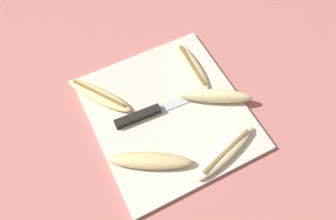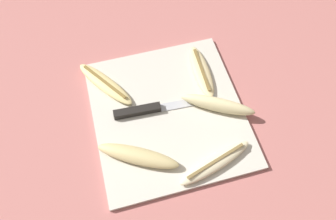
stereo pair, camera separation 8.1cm
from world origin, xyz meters
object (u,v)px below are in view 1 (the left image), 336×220
object	(u,v)px
knife	(147,113)
banana_golden_short	(99,95)
banana_soft_right	(215,96)
banana_ripe_center	(192,67)
banana_pale_long	(225,152)
banana_spotted_left	(149,161)

from	to	relation	value
knife	banana_golden_short	distance (m)	0.13
banana_soft_right	banana_ripe_center	xyz separation A→B (m)	(-0.11, -0.00, -0.01)
knife	banana_pale_long	xyz separation A→B (m)	(0.18, 0.12, 0.00)
banana_soft_right	banana_pale_long	world-z (taller)	banana_soft_right
banana_golden_short	banana_pale_long	bearing A→B (deg)	36.31
banana_spotted_left	banana_soft_right	bearing A→B (deg)	109.67
banana_golden_short	banana_ripe_center	bearing A→B (deg)	83.86
banana_golden_short	banana_ripe_center	world-z (taller)	banana_golden_short
banana_golden_short	banana_soft_right	bearing A→B (deg)	61.51
knife	banana_soft_right	xyz separation A→B (m)	(0.04, 0.17, 0.01)
knife	banana_golden_short	bearing A→B (deg)	-136.42
banana_pale_long	banana_golden_short	xyz separation A→B (m)	(-0.28, -0.21, -0.00)
banana_pale_long	banana_ripe_center	distance (m)	0.26
knife	banana_ripe_center	bearing A→B (deg)	116.80
banana_spotted_left	banana_golden_short	xyz separation A→B (m)	(-0.22, -0.04, -0.01)
banana_soft_right	banana_golden_short	xyz separation A→B (m)	(-0.14, -0.26, -0.01)
banana_soft_right	banana_spotted_left	size ratio (longest dim) A/B	0.94
knife	banana_soft_right	distance (m)	0.18
banana_pale_long	banana_golden_short	distance (m)	0.35
knife	banana_ripe_center	world-z (taller)	banana_ripe_center
banana_spotted_left	knife	bearing A→B (deg)	157.73
knife	banana_spotted_left	size ratio (longest dim) A/B	1.39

